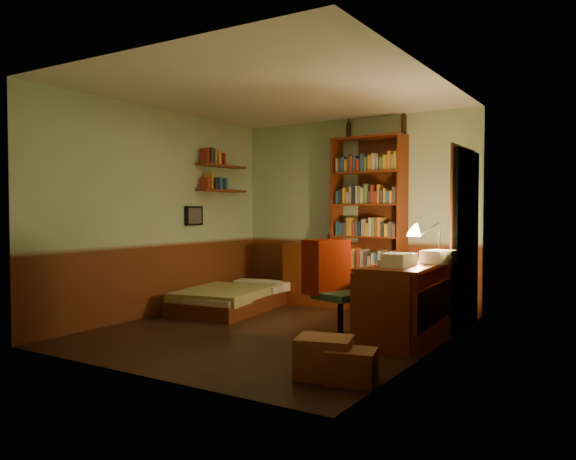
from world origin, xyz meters
The scene contains 24 objects.
floor centered at (0.00, 0.00, -0.01)m, with size 3.50×4.00×0.02m, color black.
ceiling centered at (0.00, 0.00, 2.61)m, with size 3.50×4.00×0.02m, color silver.
wall_back centered at (0.00, 2.01, 1.30)m, with size 3.50×0.02×2.60m, color #9FBB95.
wall_left centered at (-1.76, 0.00, 1.30)m, with size 0.02×4.00×2.60m, color #9FBB95.
wall_right centered at (1.76, 0.00, 1.30)m, with size 0.02×4.00×2.60m, color #9FBB95.
wall_front centered at (0.00, -2.01, 1.30)m, with size 3.50×0.02×2.60m, color #9FBB95.
doorway centered at (1.72, 1.30, 1.00)m, with size 0.06×0.90×2.00m, color black.
door_trim centered at (1.69, 1.30, 1.00)m, with size 0.02×0.98×2.08m, color #4A1E0D.
bed centered at (-1.19, 0.75, 0.26)m, with size 0.92×1.73×0.51m, color olive.
dresser centered at (-0.40, 1.76, 0.43)m, with size 0.97×0.49×0.86m, color #5E230D.
mini_stereo centered at (-0.38, 1.89, 0.93)m, with size 0.25×0.19×0.13m, color #B2B2B7.
bookshelf centered at (0.28, 1.85, 1.16)m, with size 0.99×0.31×2.32m, color #5E230D.
bottle_left centered at (-0.07, 1.96, 2.43)m, with size 0.06×0.06×0.23m, color black.
bottle_right centered at (0.73, 1.96, 2.45)m, with size 0.07×0.07×0.26m, color black.
desk centered at (1.38, 0.35, 0.39)m, with size 0.60×1.45×0.78m, color #5E230D.
paper_stack centered at (1.62, 0.61, 0.84)m, with size 0.24×0.33×0.13m, color silver.
desk_lamp centered at (1.56, 0.84, 1.09)m, with size 0.19×0.19×0.62m, color black.
office_chair centered at (0.86, -0.14, 0.56)m, with size 0.56×0.49×1.12m, color #305438.
red_jacket centered at (0.73, -0.10, 1.39)m, with size 0.25×0.46×0.55m, color #881500.
wall_shelf_lower centered at (-1.64, 1.10, 1.60)m, with size 0.20×0.90×0.03m, color #5E230D.
wall_shelf_upper centered at (-1.64, 1.10, 1.95)m, with size 0.20×0.90×0.03m, color #5E230D.
framed_picture centered at (-1.72, 0.60, 1.25)m, with size 0.04×0.32×0.26m, color black.
cardboard_box_a centered at (1.29, -1.27, 0.16)m, with size 0.43×0.35×0.32m, color #996341.
cardboard_box_b centered at (1.53, -1.28, 0.13)m, with size 0.37×0.30×0.26m, color #996341.
Camera 1 is at (3.38, -5.14, 1.32)m, focal length 35.00 mm.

